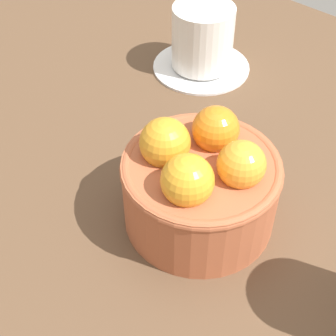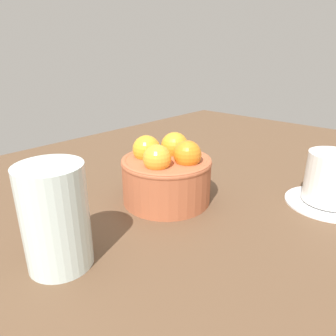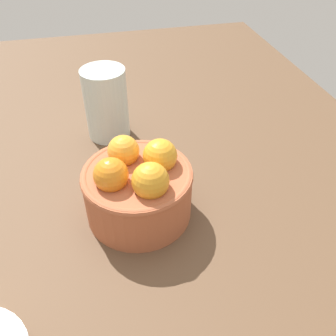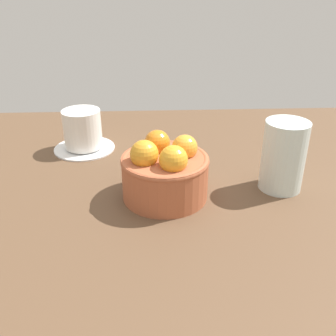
# 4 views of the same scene
# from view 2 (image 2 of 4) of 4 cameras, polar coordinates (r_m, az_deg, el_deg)

# --- Properties ---
(ground_plane) EXTENTS (1.33, 0.83, 0.05)m
(ground_plane) POSITION_cam_2_polar(r_m,az_deg,el_deg) (0.49, -0.28, -8.34)
(ground_plane) COLOR brown
(terracotta_bowl) EXTENTS (0.13, 0.13, 0.10)m
(terracotta_bowl) POSITION_cam_2_polar(r_m,az_deg,el_deg) (0.46, -0.29, -0.97)
(terracotta_bowl) COLOR #AD5938
(terracotta_bowl) RESTS_ON ground_plane
(coffee_cup) EXTENTS (0.12, 0.12, 0.08)m
(coffee_cup) POSITION_cam_2_polar(r_m,az_deg,el_deg) (0.51, 27.96, -2.30)
(coffee_cup) COLOR white
(coffee_cup) RESTS_ON ground_plane
(water_glass) EXTENTS (0.07, 0.07, 0.11)m
(water_glass) POSITION_cam_2_polar(r_m,az_deg,el_deg) (0.34, -20.16, -8.53)
(water_glass) COLOR silver
(water_glass) RESTS_ON ground_plane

